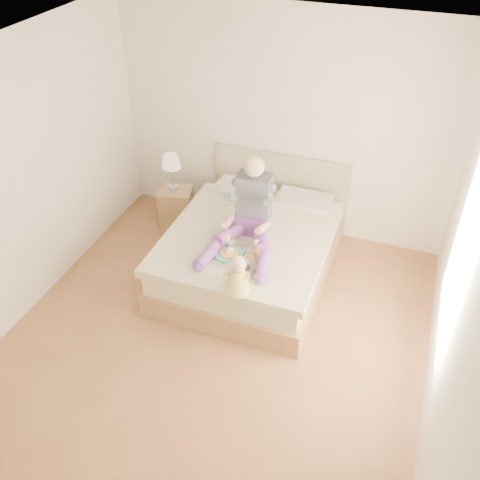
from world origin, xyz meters
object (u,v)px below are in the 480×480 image
(bed, at_px, (253,247))
(baby, at_px, (238,277))
(tray, at_px, (238,256))
(nightstand, at_px, (176,207))
(adult, at_px, (249,216))

(bed, bearing_deg, baby, -79.15)
(tray, relative_size, baby, 1.36)
(nightstand, xyz_separation_m, baby, (1.42, -1.57, 0.52))
(adult, height_order, tray, adult)
(baby, bearing_deg, tray, 103.60)
(nightstand, height_order, tray, tray)
(adult, relative_size, tray, 2.04)
(adult, xyz_separation_m, baby, (0.19, -0.84, -0.10))
(bed, distance_m, adult, 0.58)
(baby, bearing_deg, adult, 95.86)
(bed, bearing_deg, nightstand, 156.06)
(bed, bearing_deg, adult, -87.12)
(adult, bearing_deg, bed, 89.62)
(bed, xyz_separation_m, adult, (0.01, -0.19, 0.55))
(nightstand, xyz_separation_m, adult, (1.23, -0.73, 0.62))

